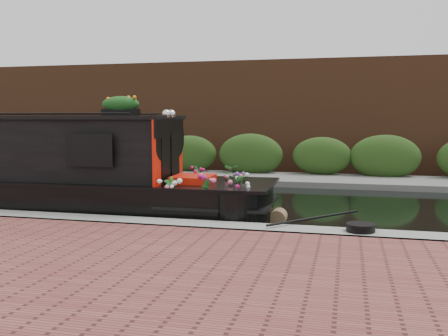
# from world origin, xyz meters

# --- Properties ---
(ground) EXTENTS (80.00, 80.00, 0.00)m
(ground) POSITION_xyz_m (0.00, 0.00, 0.00)
(ground) COLOR black
(ground) RESTS_ON ground
(near_bank_coping) EXTENTS (40.00, 0.60, 0.50)m
(near_bank_coping) POSITION_xyz_m (0.00, -3.30, 0.00)
(near_bank_coping) COLOR gray
(near_bank_coping) RESTS_ON ground
(near_bank_pavers) EXTENTS (40.00, 7.00, 0.50)m
(near_bank_pavers) POSITION_xyz_m (0.00, -7.00, 0.00)
(near_bank_pavers) COLOR brown
(near_bank_pavers) RESTS_ON ground
(far_bank_path) EXTENTS (40.00, 2.40, 0.34)m
(far_bank_path) POSITION_xyz_m (0.00, 4.20, 0.00)
(far_bank_path) COLOR slate
(far_bank_path) RESTS_ON ground
(far_hedge) EXTENTS (40.00, 1.10, 2.80)m
(far_hedge) POSITION_xyz_m (0.00, 5.10, 0.00)
(far_hedge) COLOR #264316
(far_hedge) RESTS_ON ground
(far_brick_wall) EXTENTS (40.00, 1.00, 8.00)m
(far_brick_wall) POSITION_xyz_m (0.00, 7.20, 0.00)
(far_brick_wall) COLOR brown
(far_brick_wall) RESTS_ON ground
(rope_fender) EXTENTS (0.30, 0.37, 0.30)m
(rope_fender) POSITION_xyz_m (1.92, -1.98, 0.15)
(rope_fender) COLOR brown
(rope_fender) RESTS_ON ground
(coiled_mooring_rope) EXTENTS (0.44, 0.44, 0.12)m
(coiled_mooring_rope) POSITION_xyz_m (3.35, -3.23, 0.31)
(coiled_mooring_rope) COLOR black
(coiled_mooring_rope) RESTS_ON near_bank_coping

